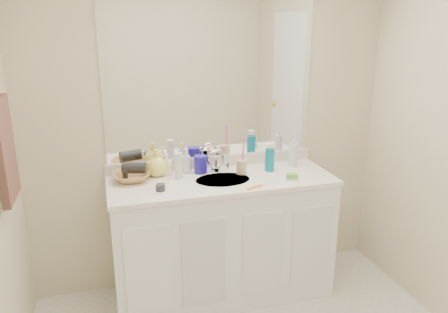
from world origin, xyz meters
TOP-DOWN VIEW (x-y plane):
  - wall_back at (0.00, 1.30)m, footprint 2.60×0.02m
  - vanity_cabinet at (0.00, 1.02)m, footprint 1.50×0.55m
  - countertop at (0.00, 1.02)m, footprint 1.52×0.57m
  - backsplash at (0.00, 1.29)m, footprint 1.52×0.03m
  - sink_basin at (0.00, 1.00)m, footprint 0.37×0.37m
  - faucet at (0.00, 1.18)m, footprint 0.02×0.02m
  - mirror at (0.00, 1.29)m, footprint 1.48×0.01m
  - blue_mug at (-0.11, 1.18)m, footprint 0.11×0.11m
  - tan_cup at (0.16, 1.08)m, footprint 0.08×0.08m
  - toothbrush at (0.17, 1.08)m, footprint 0.02×0.04m
  - mouthwash_bottle at (0.37, 1.09)m, footprint 0.07×0.07m
  - clear_pump_bottle at (0.58, 1.15)m, footprint 0.08×0.08m
  - soap_dish at (0.45, 0.89)m, footprint 0.11×0.10m
  - green_soap at (0.45, 0.89)m, footprint 0.08×0.07m
  - orange_comb at (0.15, 0.80)m, footprint 0.12×0.07m
  - dark_jar at (-0.43, 0.92)m, footprint 0.07×0.07m
  - extra_white_bottle at (-0.28, 1.11)m, footprint 0.06×0.06m
  - soap_bottle_white at (-0.21, 1.21)m, footprint 0.08×0.08m
  - soap_bottle_cream at (-0.34, 1.21)m, footprint 0.08×0.08m
  - soap_bottle_yellow at (-0.41, 1.20)m, footprint 0.19×0.19m
  - wicker_basket at (-0.59, 1.15)m, footprint 0.25×0.25m
  - hair_dryer at (-0.57, 1.15)m, footprint 0.17×0.11m
  - hand_towel at (-1.25, 0.77)m, footprint 0.04×0.32m

SIDE VIEW (x-z plane):
  - vanity_cabinet at x=0.00m, z-range 0.00..0.85m
  - countertop at x=0.00m, z-range 0.85..0.88m
  - sink_basin at x=0.00m, z-range 0.86..0.88m
  - orange_comb at x=0.15m, z-range 0.88..0.89m
  - soap_dish at x=0.45m, z-range 0.88..0.89m
  - dark_jar at x=-0.43m, z-range 0.88..0.92m
  - green_soap at x=0.45m, z-range 0.89..0.92m
  - wicker_basket at x=-0.59m, z-range 0.88..0.94m
  - backsplash at x=0.00m, z-range 0.88..0.96m
  - tan_cup at x=0.16m, z-range 0.88..0.98m
  - faucet at x=0.00m, z-range 0.88..0.99m
  - blue_mug at x=-0.11m, z-range 0.88..1.00m
  - soap_bottle_cream at x=-0.34m, z-range 0.88..1.03m
  - mouthwash_bottle at x=0.37m, z-range 0.88..1.04m
  - clear_pump_bottle at x=0.58m, z-range 0.88..1.04m
  - soap_bottle_white at x=-0.21m, z-range 0.88..1.05m
  - extra_white_bottle at x=-0.28m, z-range 0.88..1.06m
  - hair_dryer at x=-0.57m, z-range 0.93..1.01m
  - soap_bottle_yellow at x=-0.41m, z-range 0.88..1.07m
  - toothbrush at x=0.17m, z-range 0.93..1.13m
  - wall_back at x=0.00m, z-range 0.00..2.40m
  - hand_towel at x=-1.25m, z-range 0.98..1.52m
  - mirror at x=0.00m, z-range 0.96..2.16m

